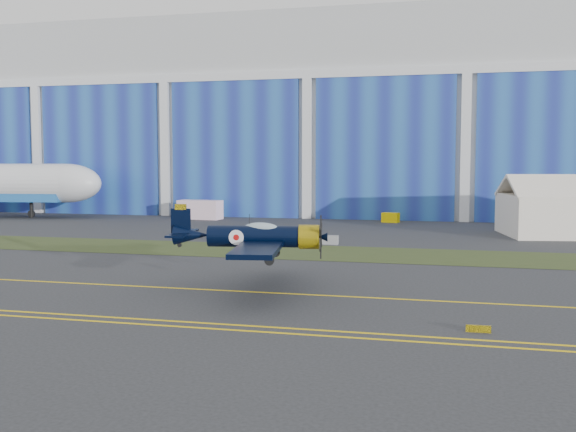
% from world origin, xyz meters
% --- Properties ---
extents(ground, '(260.00, 260.00, 0.00)m').
position_xyz_m(ground, '(0.00, 0.00, 0.00)').
color(ground, '#323336').
rests_on(ground, ground).
extents(grass_median, '(260.00, 10.00, 0.02)m').
position_xyz_m(grass_median, '(0.00, 14.00, 0.02)').
color(grass_median, '#475128').
rests_on(grass_median, ground).
extents(hangar, '(220.00, 45.70, 30.00)m').
position_xyz_m(hangar, '(0.00, 71.79, 14.96)').
color(hangar, silver).
rests_on(hangar, ground).
extents(taxiway_centreline, '(200.00, 0.20, 0.02)m').
position_xyz_m(taxiway_centreline, '(0.00, -5.00, 0.01)').
color(taxiway_centreline, yellow).
rests_on(taxiway_centreline, ground).
extents(edge_line_near, '(80.00, 0.20, 0.02)m').
position_xyz_m(edge_line_near, '(0.00, -14.50, 0.01)').
color(edge_line_near, yellow).
rests_on(edge_line_near, ground).
extents(edge_line_far, '(80.00, 0.20, 0.02)m').
position_xyz_m(edge_line_far, '(0.00, -13.50, 0.01)').
color(edge_line_far, yellow).
rests_on(edge_line_far, ground).
extents(guard_board_right, '(1.20, 0.15, 0.35)m').
position_xyz_m(guard_board_right, '(22.00, -12.00, 0.17)').
color(guard_board_right, yellow).
rests_on(guard_board_right, ground).
extents(warbird, '(13.42, 15.39, 4.09)m').
position_xyz_m(warbird, '(8.20, -4.03, 3.46)').
color(warbird, black).
rests_on(warbird, ground).
extents(tent, '(16.44, 13.24, 6.86)m').
position_xyz_m(tent, '(33.49, 34.42, 3.43)').
color(tent, white).
rests_on(tent, ground).
extents(shipping_container, '(6.42, 3.04, 2.69)m').
position_xyz_m(shipping_container, '(-14.64, 44.49, 1.35)').
color(shipping_container, '#F6CEE4').
rests_on(shipping_container, ground).
extents(tug, '(2.44, 1.79, 1.29)m').
position_xyz_m(tug, '(12.32, 45.88, 0.65)').
color(tug, '#FFDA00').
rests_on(tug, ground).
extents(barrier_a, '(2.05, 0.80, 0.90)m').
position_xyz_m(barrier_a, '(-1.57, 19.11, 0.45)').
color(barrier_a, gray).
rests_on(barrier_a, ground).
extents(barrier_b, '(2.06, 0.86, 0.90)m').
position_xyz_m(barrier_b, '(1.96, 19.42, 0.45)').
color(barrier_b, '#9C9F8B').
rests_on(barrier_b, ground).
extents(barrier_c, '(2.01, 0.64, 0.90)m').
position_xyz_m(barrier_c, '(8.53, 20.25, 0.45)').
color(barrier_c, gray).
rests_on(barrier_c, ground).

